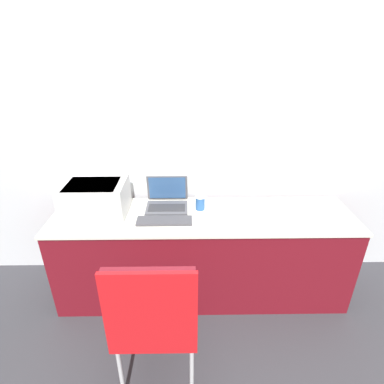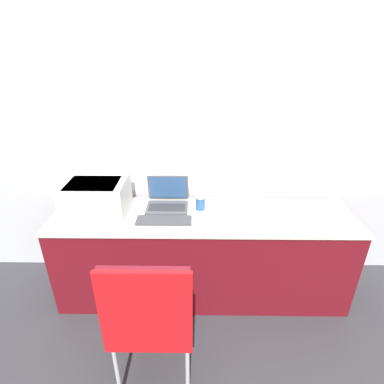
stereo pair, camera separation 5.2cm
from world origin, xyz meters
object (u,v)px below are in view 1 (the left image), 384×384
at_px(chair, 154,313).
at_px(coffee_cup, 200,203).
at_px(external_keyboard, 164,221).
at_px(printer, 95,197).
at_px(laptop_left, 167,201).

bearing_deg(chair, coffee_cup, 72.67).
height_order(external_keyboard, chair, chair).
relative_size(printer, coffee_cup, 4.11).
height_order(external_keyboard, coffee_cup, coffee_cup).
relative_size(coffee_cup, chair, 0.11).
bearing_deg(laptop_left, external_keyboard, -91.52).
xyz_separation_m(external_keyboard, coffee_cup, (0.27, 0.19, 0.05)).
xyz_separation_m(laptop_left, chair, (-0.02, -0.94, -0.19)).
bearing_deg(laptop_left, printer, -169.43).
bearing_deg(laptop_left, coffee_cup, -10.58).
bearing_deg(printer, chair, -59.12).
bearing_deg(coffee_cup, printer, -176.39).
distance_m(external_keyboard, chair, 0.72).
bearing_deg(external_keyboard, coffee_cup, 35.33).
height_order(printer, chair, printer).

